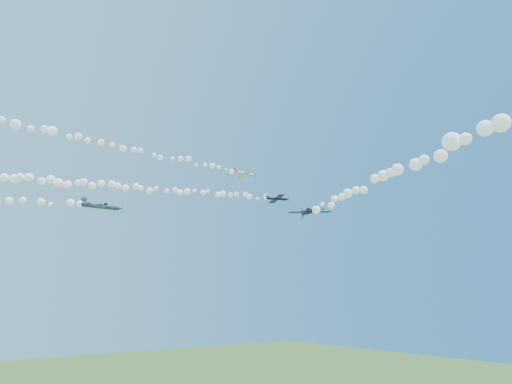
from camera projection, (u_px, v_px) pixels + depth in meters
plane_white at (245, 174)px, 102.86m from camera, size 6.60×6.76×1.80m
smoke_trail_white at (67, 135)px, 78.02m from camera, size 77.68×4.95×2.81m
plane_navy at (276, 198)px, 107.45m from camera, size 6.96×7.36×1.97m
smoke_trail_navy at (130, 187)px, 95.82m from camera, size 63.93×21.48×2.76m
plane_grey at (102, 206)px, 83.38m from camera, size 7.96×8.34×2.83m
plane_black at (310, 211)px, 69.94m from camera, size 7.09×6.70×1.89m
smoke_trail_black at (466, 139)px, 38.00m from camera, size 23.85×60.88×2.79m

